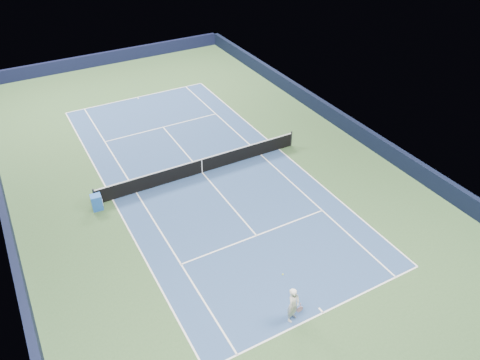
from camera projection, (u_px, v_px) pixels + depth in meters
ground at (202, 173)px, 28.07m from camera, size 40.00×40.00×0.00m
wall_far at (107, 58)px, 41.87m from camera, size 22.00×0.35×1.10m
wall_right at (345, 123)px, 32.03m from camera, size 0.35×40.00×1.10m
wall_left at (7, 223)px, 23.48m from camera, size 0.35×40.00×1.10m
court_surface at (202, 173)px, 28.07m from camera, size 10.97×23.77×0.01m
baseline_far at (137, 97)px, 36.53m from camera, size 10.97×0.08×0.00m
baseline_near at (323, 313)px, 19.60m from camera, size 10.97×0.08×0.00m
sideline_doubles_right at (279, 149)px, 30.24m from camera, size 0.08×23.77×0.00m
sideline_doubles_left at (113, 200)px, 25.90m from camera, size 0.08×23.77×0.00m
sideline_singles_right at (261, 155)px, 29.69m from camera, size 0.08×23.77×0.00m
sideline_singles_left at (136, 192)px, 26.44m from camera, size 0.08×23.77×0.00m
service_line_far at (163, 127)px, 32.63m from camera, size 8.23×0.08×0.00m
service_line_near at (257, 235)px, 23.51m from camera, size 8.23×0.08×0.00m
center_service_line at (202, 172)px, 28.07m from camera, size 0.08×12.80×0.00m
center_mark_far at (138, 98)px, 36.43m from camera, size 0.08×0.30×0.00m
center_mark_near at (321, 310)px, 19.71m from camera, size 0.08×0.30×0.00m
tennis_net at (202, 166)px, 27.78m from camera, size 12.90×0.10×1.07m
sponsor_cube at (97, 202)px, 25.00m from camera, size 0.62×0.55×0.90m
tennis_player at (293, 305)px, 18.86m from camera, size 0.85×1.35×1.74m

